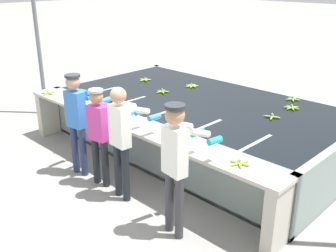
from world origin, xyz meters
name	(u,v)px	position (x,y,z in m)	size (l,w,h in m)	color
ground_plane	(122,180)	(0.00, 0.00, 0.00)	(80.00, 80.00, 0.00)	gray
wash_tank	(200,124)	(0.00, 1.93, 0.46)	(5.48, 2.99, 0.93)	gray
work_ledge	(131,138)	(0.00, 0.23, 0.68)	(5.48, 0.45, 0.93)	#B7B2A3
worker_0	(77,115)	(-0.70, -0.29, 1.04)	(0.48, 0.74, 1.70)	navy
worker_1	(100,128)	(-0.15, -0.26, 0.94)	(0.47, 0.73, 1.57)	#1E2328
worker_2	(122,133)	(0.41, -0.28, 1.04)	(0.44, 0.73, 1.72)	#1E2328
worker_3	(177,158)	(1.57, -0.38, 1.08)	(0.47, 0.75, 1.76)	#38383D
banana_bunch_floating_0	(192,86)	(-0.73, 2.53, 0.95)	(0.28, 0.28, 0.08)	#9EC642
banana_bunch_floating_1	(112,99)	(-1.21, 0.80, 0.95)	(0.28, 0.28, 0.08)	#8CB738
banana_bunch_floating_2	(291,108)	(1.45, 2.69, 0.95)	(0.28, 0.28, 0.08)	#7FAD33
banana_bunch_floating_3	(272,117)	(1.45, 2.03, 0.95)	(0.27, 0.27, 0.08)	#7FAD33
banana_bunch_floating_4	(145,80)	(-1.80, 2.18, 0.95)	(0.28, 0.27, 0.08)	#9EC642
banana_bunch_floating_5	(293,99)	(1.23, 3.15, 0.95)	(0.28, 0.27, 0.08)	#8CB738
banana_bunch_floating_6	(162,92)	(-0.88, 1.80, 0.95)	(0.27, 0.28, 0.08)	#75A333
banana_bunch_ledge_0	(48,93)	(-2.40, 0.14, 0.95)	(0.27, 0.28, 0.08)	#75A333
banana_bunch_ledge_1	(240,163)	(2.05, 0.25, 0.95)	(0.28, 0.28, 0.08)	#93BC3D
banana_bunch_ledge_2	(169,140)	(0.93, 0.13, 0.95)	(0.28, 0.28, 0.08)	#8CB738
knife_0	(73,103)	(-1.54, 0.17, 0.94)	(0.21, 0.31, 0.02)	silver
support_post_left	(39,46)	(-3.86, 0.82, 1.60)	(0.09, 0.09, 3.20)	slate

